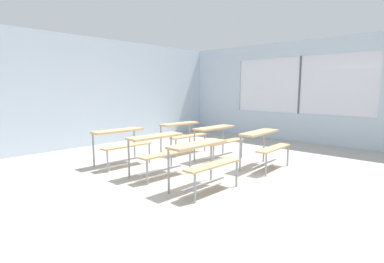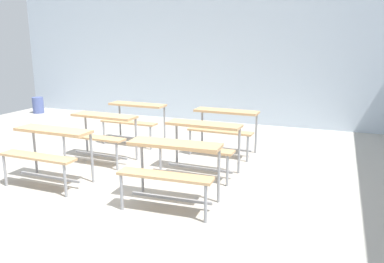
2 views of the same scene
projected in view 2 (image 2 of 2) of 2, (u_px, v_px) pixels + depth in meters
ground at (84, 181)px, 5.34m from camera, size 10.00×9.00×0.05m
wall_back at (197, 58)px, 9.06m from camera, size 10.00×0.12×3.00m
desk_bench_r0c0 at (48, 143)px, 5.06m from camera, size 1.11×0.61×0.74m
desk_bench_r0c1 at (172, 160)px, 4.37m from camera, size 1.13×0.65×0.74m
desk_bench_r1c0 at (101, 127)px, 6.04m from camera, size 1.12×0.64×0.74m
desk_bench_r1c1 at (201, 137)px, 5.42m from camera, size 1.12×0.62×0.74m
desk_bench_r2c0 at (135, 114)px, 7.11m from camera, size 1.12×0.62×0.74m
desk_bench_r2c1 at (224, 121)px, 6.43m from camera, size 1.12×0.62×0.74m
trash_bin at (38, 105)px, 10.18m from camera, size 0.29×0.29×0.43m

